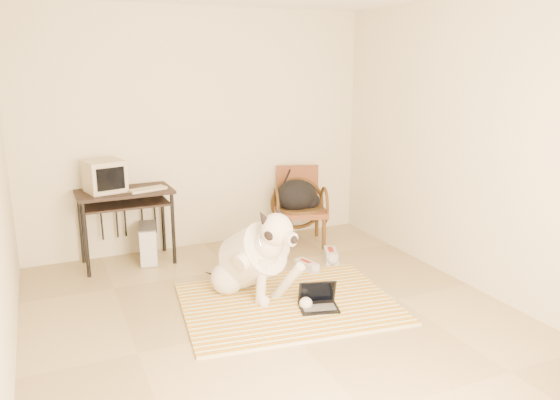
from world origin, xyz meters
TOP-DOWN VIEW (x-y plane):
  - floor at (0.00, 0.00)m, footprint 4.50×4.50m
  - wall_back at (0.00, 2.25)m, footprint 4.50×0.00m
  - wall_front at (0.00, -2.25)m, footprint 4.50×0.00m
  - wall_right at (2.00, 0.00)m, footprint 0.00×4.50m
  - rug at (0.21, 0.31)m, footprint 2.01×1.64m
  - dog at (-0.00, 0.62)m, footprint 0.73×1.14m
  - laptop at (0.40, 0.11)m, footprint 0.38×0.32m
  - computer_desk at (-0.92, 1.94)m, footprint 0.98×0.56m
  - crt_monitor at (-1.10, 1.97)m, footprint 0.43×0.41m
  - desk_keyboard at (-0.70, 1.84)m, footprint 0.41×0.24m
  - pc_tower at (-0.71, 1.92)m, footprint 0.26×0.46m
  - rattan_chair at (1.07, 1.85)m, footprint 0.74×0.72m
  - backpack at (1.02, 1.78)m, footprint 0.54×0.41m
  - sneaker_left at (0.73, 0.97)m, footprint 0.18×0.31m
  - sneaker_right at (1.11, 1.14)m, footprint 0.25×0.35m

SIDE VIEW (x-z plane):
  - floor at x=0.00m, z-range 0.00..0.00m
  - rug at x=0.21m, z-range 0.00..0.02m
  - sneaker_left at x=0.73m, z-range -0.01..0.10m
  - sneaker_right at x=1.11m, z-range -0.01..0.11m
  - laptop at x=0.40m, z-range -0.04..0.20m
  - pc_tower at x=-0.71m, z-range 0.00..0.40m
  - dog at x=0.00m, z-range -0.09..0.83m
  - rattan_chair at x=1.07m, z-range 0.00..0.90m
  - backpack at x=1.02m, z-range 0.40..0.77m
  - computer_desk at x=-0.92m, z-range 0.29..1.09m
  - desk_keyboard at x=-0.70m, z-range 0.81..0.83m
  - crt_monitor at x=-1.10m, z-range 0.81..1.13m
  - wall_back at x=0.00m, z-range -0.90..3.60m
  - wall_front at x=0.00m, z-range -0.90..3.60m
  - wall_right at x=2.00m, z-range -0.90..3.60m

